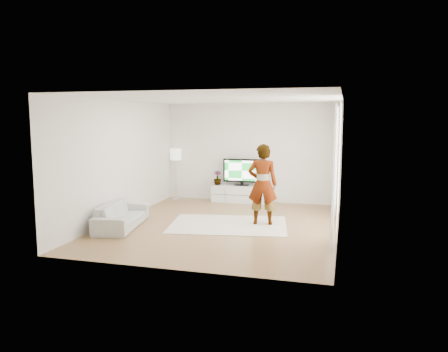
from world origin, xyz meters
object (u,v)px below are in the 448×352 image
(player, at_px, (263,184))
(sofa, at_px, (122,215))
(media_console, at_px, (242,194))
(floor_lamp, at_px, (176,157))
(rug, at_px, (228,225))
(television, at_px, (242,171))

(player, height_order, sofa, player)
(media_console, bearing_deg, floor_lamp, -178.12)
(media_console, relative_size, rug, 0.66)
(rug, bearing_deg, sofa, -159.37)
(media_console, xyz_separation_m, floor_lamp, (-1.98, -0.06, 1.03))
(television, bearing_deg, sofa, -117.92)
(television, bearing_deg, rug, -83.19)
(media_console, height_order, floor_lamp, floor_lamp)
(player, distance_m, sofa, 3.19)
(rug, bearing_deg, player, 18.97)
(player, bearing_deg, media_console, -74.83)
(media_console, relative_size, floor_lamp, 1.13)
(player, height_order, floor_lamp, player)
(rug, bearing_deg, media_console, 96.88)
(rug, distance_m, player, 1.19)
(sofa, distance_m, floor_lamp, 3.60)
(media_console, relative_size, television, 1.55)
(media_console, bearing_deg, player, -66.74)
(rug, xyz_separation_m, floor_lamp, (-2.31, 2.63, 1.26))
(media_console, xyz_separation_m, rug, (0.32, -2.69, -0.23))
(television, height_order, floor_lamp, floor_lamp)
(sofa, bearing_deg, television, -38.13)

